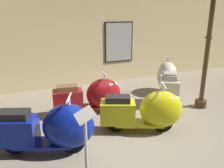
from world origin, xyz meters
TOP-DOWN VIEW (x-y plane):
  - ground_plane at (0.00, 0.00)m, footprint 60.00×60.00m
  - showroom_back_wall at (0.00, 3.65)m, footprint 18.00×0.24m
  - scooter_0 at (-1.50, 0.08)m, footprint 1.69×1.05m
  - scooter_1 at (-0.37, 1.32)m, footprint 1.60×0.69m
  - scooter_2 at (0.33, 0.08)m, footprint 1.62×1.06m
  - scooter_3 at (1.91, 1.58)m, footprint 1.37×1.73m
  - lamppost at (2.22, 0.60)m, footprint 0.31×0.31m
  - info_stanchion at (-1.21, -0.85)m, footprint 0.28×0.33m

SIDE VIEW (x-z plane):
  - ground_plane at x=0.00m, z-range 0.00..0.00m
  - scooter_1 at x=-0.37m, z-range -0.04..0.90m
  - scooter_2 at x=0.33m, z-range -0.04..0.92m
  - scooter_0 at x=-1.50m, z-range -0.04..0.95m
  - info_stanchion at x=-1.21m, z-range -0.09..1.01m
  - scooter_3 at x=1.91m, z-range -0.05..1.02m
  - showroom_back_wall at x=0.00m, z-range 0.00..3.68m
  - lamppost at x=2.22m, z-range 0.28..3.55m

